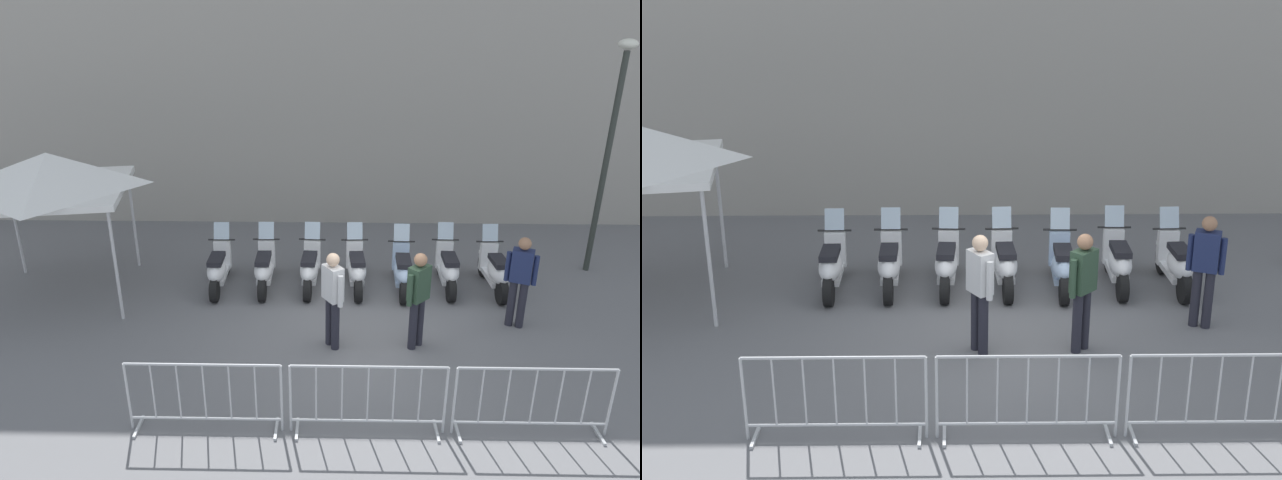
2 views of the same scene
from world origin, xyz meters
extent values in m
plane|color=slate|center=(0.00, 0.00, 0.00)|extent=(120.00, 120.00, 0.00)
cylinder|color=black|center=(-2.31, 2.92, 0.24)|extent=(0.22, 0.50, 0.48)
cylinder|color=black|center=(-2.52, 1.70, 0.24)|extent=(0.22, 0.50, 0.48)
cube|color=white|center=(-2.42, 2.31, 0.28)|extent=(0.43, 0.90, 0.10)
ellipsoid|color=white|center=(-2.46, 2.04, 0.52)|extent=(0.50, 0.89, 0.40)
cube|color=black|center=(-2.46, 2.07, 0.74)|extent=(0.38, 0.64, 0.10)
cube|color=white|center=(-2.34, 2.74, 0.55)|extent=(0.36, 0.20, 0.60)
cylinder|color=black|center=(-2.34, 2.74, 0.88)|extent=(0.56, 0.13, 0.04)
cube|color=silver|center=(-2.33, 2.79, 1.06)|extent=(0.34, 0.19, 0.35)
cube|color=white|center=(-2.31, 2.92, 0.51)|extent=(0.25, 0.35, 0.06)
cylinder|color=black|center=(-1.39, 2.79, 0.24)|extent=(0.22, 0.50, 0.48)
cylinder|color=black|center=(-1.60, 1.57, 0.24)|extent=(0.22, 0.50, 0.48)
cube|color=white|center=(-1.49, 2.18, 0.28)|extent=(0.43, 0.90, 0.10)
ellipsoid|color=white|center=(-1.54, 1.91, 0.52)|extent=(0.50, 0.89, 0.40)
cube|color=black|center=(-1.54, 1.94, 0.74)|extent=(0.38, 0.64, 0.10)
cube|color=white|center=(-1.42, 2.61, 0.55)|extent=(0.36, 0.20, 0.60)
cylinder|color=black|center=(-1.42, 2.61, 0.88)|extent=(0.56, 0.13, 0.04)
cube|color=silver|center=(-1.41, 2.66, 1.06)|extent=(0.34, 0.19, 0.35)
cube|color=white|center=(-1.39, 2.79, 0.51)|extent=(0.25, 0.35, 0.06)
cylinder|color=black|center=(-0.43, 2.63, 0.24)|extent=(0.25, 0.50, 0.48)
cylinder|color=black|center=(-0.72, 1.43, 0.24)|extent=(0.25, 0.50, 0.48)
cube|color=white|center=(-0.57, 2.03, 0.28)|extent=(0.48, 0.91, 0.10)
ellipsoid|color=white|center=(-0.64, 1.76, 0.52)|extent=(0.55, 0.90, 0.40)
cube|color=black|center=(-0.63, 1.79, 0.74)|extent=(0.42, 0.65, 0.10)
cube|color=white|center=(-0.47, 2.45, 0.55)|extent=(0.36, 0.22, 0.60)
cylinder|color=black|center=(-0.47, 2.45, 0.88)|extent=(0.55, 0.17, 0.04)
cube|color=silver|center=(-0.46, 2.50, 1.06)|extent=(0.34, 0.21, 0.35)
cube|color=white|center=(-0.43, 2.63, 0.51)|extent=(0.27, 0.36, 0.06)
cylinder|color=black|center=(0.43, 2.47, 0.24)|extent=(0.20, 0.49, 0.48)
cylinder|color=black|center=(0.26, 1.25, 0.24)|extent=(0.20, 0.49, 0.48)
cube|color=white|center=(0.34, 1.86, 0.28)|extent=(0.40, 0.90, 0.10)
ellipsoid|color=white|center=(0.30, 1.58, 0.52)|extent=(0.47, 0.88, 0.40)
cube|color=black|center=(0.31, 1.61, 0.74)|extent=(0.36, 0.63, 0.10)
cube|color=white|center=(0.40, 2.29, 0.55)|extent=(0.36, 0.19, 0.60)
cylinder|color=black|center=(0.40, 2.29, 0.88)|extent=(0.56, 0.11, 0.04)
cube|color=silver|center=(0.41, 2.34, 1.06)|extent=(0.34, 0.18, 0.35)
cube|color=white|center=(0.43, 2.47, 0.51)|extent=(0.24, 0.34, 0.06)
cylinder|color=black|center=(1.38, 2.23, 0.24)|extent=(0.24, 0.50, 0.48)
cylinder|color=black|center=(1.11, 1.02, 0.24)|extent=(0.24, 0.50, 0.48)
cube|color=#A8C1E0|center=(1.25, 1.63, 0.28)|extent=(0.46, 0.91, 0.10)
ellipsoid|color=#A8C1E0|center=(1.19, 1.35, 0.52)|extent=(0.53, 0.90, 0.40)
cube|color=black|center=(1.19, 1.38, 0.74)|extent=(0.40, 0.65, 0.10)
cube|color=#A8C1E0|center=(1.34, 2.05, 0.55)|extent=(0.36, 0.21, 0.60)
cylinder|color=black|center=(1.34, 2.05, 0.88)|extent=(0.55, 0.16, 0.04)
cube|color=silver|center=(1.35, 2.10, 1.06)|extent=(0.34, 0.21, 0.35)
cube|color=#A8C1E0|center=(1.38, 2.23, 0.51)|extent=(0.26, 0.36, 0.06)
cylinder|color=black|center=(2.31, 2.17, 0.24)|extent=(0.23, 0.50, 0.48)
cylinder|color=black|center=(2.06, 0.96, 0.24)|extent=(0.23, 0.50, 0.48)
cube|color=white|center=(2.18, 1.56, 0.28)|extent=(0.45, 0.91, 0.10)
ellipsoid|color=white|center=(2.13, 1.29, 0.52)|extent=(0.52, 0.90, 0.40)
cube|color=black|center=(2.13, 1.32, 0.74)|extent=(0.39, 0.64, 0.10)
cube|color=white|center=(2.27, 1.99, 0.55)|extent=(0.36, 0.21, 0.60)
cylinder|color=black|center=(2.27, 1.99, 0.88)|extent=(0.56, 0.15, 0.04)
cube|color=silver|center=(2.28, 2.04, 1.06)|extent=(0.34, 0.20, 0.35)
cube|color=white|center=(2.31, 2.17, 0.51)|extent=(0.26, 0.35, 0.06)
cylinder|color=black|center=(3.17, 1.93, 0.24)|extent=(0.21, 0.50, 0.48)
cylinder|color=black|center=(2.99, 0.70, 0.24)|extent=(0.21, 0.50, 0.48)
cube|color=white|center=(3.08, 1.32, 0.28)|extent=(0.40, 0.90, 0.10)
ellipsoid|color=white|center=(3.04, 1.04, 0.52)|extent=(0.48, 0.88, 0.40)
cube|color=black|center=(3.05, 1.07, 0.74)|extent=(0.36, 0.63, 0.10)
cube|color=white|center=(3.15, 1.75, 0.55)|extent=(0.36, 0.19, 0.60)
cylinder|color=black|center=(3.15, 1.75, 0.88)|extent=(0.56, 0.12, 0.04)
cube|color=silver|center=(3.15, 1.80, 1.06)|extent=(0.34, 0.18, 0.35)
cube|color=white|center=(3.17, 1.93, 0.51)|extent=(0.24, 0.35, 0.06)
cube|color=#B2B5B7|center=(-3.55, -1.89, 0.02)|extent=(0.12, 0.44, 0.04)
cube|color=#B2B5B7|center=(-1.67, -2.23, 0.02)|extent=(0.12, 0.44, 0.04)
cylinder|color=#B2B5B7|center=(-3.63, -1.87, 0.53)|extent=(0.04, 0.04, 1.05)
cylinder|color=#B2B5B7|center=(-1.59, -2.25, 0.53)|extent=(0.04, 0.04, 1.05)
cylinder|color=#B2B5B7|center=(-2.61, -2.06, 1.05)|extent=(2.05, 0.41, 0.04)
cylinder|color=#B2B5B7|center=(-2.61, -2.06, 0.18)|extent=(2.05, 0.41, 0.04)
cylinder|color=#B2B5B7|center=(-3.29, -1.94, 0.61)|extent=(0.02, 0.02, 0.87)
cylinder|color=#B2B5B7|center=(-2.95, -2.00, 0.61)|extent=(0.02, 0.02, 0.87)
cylinder|color=#B2B5B7|center=(-2.61, -2.06, 0.61)|extent=(0.02, 0.02, 0.87)
cylinder|color=#B2B5B7|center=(-2.27, -2.12, 0.61)|extent=(0.02, 0.02, 0.87)
cylinder|color=#B2B5B7|center=(-1.93, -2.19, 0.61)|extent=(0.02, 0.02, 0.87)
cube|color=#B2B5B7|center=(-1.39, -2.29, 0.02)|extent=(0.12, 0.44, 0.04)
cube|color=#B2B5B7|center=(0.49, -2.63, 0.02)|extent=(0.12, 0.44, 0.04)
cylinder|color=#B2B5B7|center=(-1.47, -2.27, 0.53)|extent=(0.04, 0.04, 1.05)
cylinder|color=#B2B5B7|center=(0.57, -2.65, 0.53)|extent=(0.04, 0.04, 1.05)
cylinder|color=#B2B5B7|center=(-0.45, -2.46, 1.05)|extent=(2.05, 0.41, 0.04)
cylinder|color=#B2B5B7|center=(-0.45, -2.46, 0.18)|extent=(2.05, 0.41, 0.04)
cylinder|color=#B2B5B7|center=(-1.13, -2.33, 0.61)|extent=(0.02, 0.02, 0.87)
cylinder|color=#B2B5B7|center=(-0.79, -2.40, 0.61)|extent=(0.02, 0.02, 0.87)
cylinder|color=#B2B5B7|center=(-0.45, -2.46, 0.61)|extent=(0.02, 0.02, 0.87)
cylinder|color=#B2B5B7|center=(-0.11, -2.52, 0.61)|extent=(0.02, 0.02, 0.87)
cylinder|color=#B2B5B7|center=(0.23, -2.58, 0.61)|extent=(0.02, 0.02, 0.87)
cube|color=#B2B5B7|center=(0.77, -2.68, 0.02)|extent=(0.12, 0.44, 0.04)
cube|color=#B2B5B7|center=(2.65, -3.03, 0.02)|extent=(0.12, 0.44, 0.04)
cylinder|color=#B2B5B7|center=(0.69, -2.67, 0.53)|extent=(0.04, 0.04, 1.05)
cylinder|color=#B2B5B7|center=(2.73, -3.04, 0.53)|extent=(0.04, 0.04, 1.05)
cylinder|color=#B2B5B7|center=(1.71, -2.86, 1.05)|extent=(2.05, 0.41, 0.04)
cylinder|color=#B2B5B7|center=(1.71, -2.86, 0.18)|extent=(2.05, 0.41, 0.04)
cylinder|color=#B2B5B7|center=(1.03, -2.73, 0.61)|extent=(0.02, 0.02, 0.87)
cylinder|color=#B2B5B7|center=(1.37, -2.79, 0.61)|extent=(0.02, 0.02, 0.87)
cylinder|color=#B2B5B7|center=(1.71, -2.86, 0.61)|extent=(0.02, 0.02, 0.87)
cylinder|color=#B2B5B7|center=(2.05, -2.92, 0.61)|extent=(0.02, 0.02, 0.87)
cylinder|color=#B2B5B7|center=(2.39, -2.98, 0.61)|extent=(0.02, 0.02, 0.87)
cylinder|color=#2D332D|center=(5.54, 1.87, 2.31)|extent=(0.12, 0.12, 4.62)
ellipsoid|color=silver|center=(5.54, 1.87, 4.74)|extent=(0.36, 0.36, 0.20)
cylinder|color=#23232D|center=(0.94, -0.45, 0.45)|extent=(0.14, 0.14, 0.90)
cylinder|color=#23232D|center=(0.79, -0.55, 0.45)|extent=(0.14, 0.14, 0.90)
cube|color=#2D4733|center=(0.86, -0.50, 1.20)|extent=(0.42, 0.38, 0.60)
sphere|color=#9E7051|center=(0.86, -0.50, 1.62)|extent=(0.22, 0.22, 0.22)
cylinder|color=#2D4733|center=(1.05, -0.37, 1.15)|extent=(0.09, 0.09, 0.55)
cylinder|color=#2D4733|center=(0.67, -0.63, 1.15)|extent=(0.09, 0.09, 0.55)
cylinder|color=#23232D|center=(2.93, -0.18, 0.45)|extent=(0.14, 0.14, 0.90)
cylinder|color=#23232D|center=(2.78, -0.08, 0.45)|extent=(0.14, 0.14, 0.90)
cube|color=navy|center=(2.85, -0.13, 1.20)|extent=(0.42, 0.38, 0.60)
sphere|color=#9E7051|center=(2.85, -0.13, 1.62)|extent=(0.22, 0.22, 0.22)
cylinder|color=navy|center=(3.05, -0.25, 1.15)|extent=(0.09, 0.09, 0.55)
cylinder|color=navy|center=(2.66, 0.00, 1.15)|extent=(0.09, 0.09, 0.55)
cylinder|color=#23232D|center=(-0.57, -0.18, 0.45)|extent=(0.14, 0.14, 0.90)
cylinder|color=#23232D|center=(-0.50, -0.35, 0.45)|extent=(0.14, 0.14, 0.90)
cube|color=silver|center=(-0.53, -0.27, 1.20)|extent=(0.34, 0.42, 0.60)
sphere|color=beige|center=(-0.53, -0.27, 1.62)|extent=(0.22, 0.22, 0.22)
cylinder|color=silver|center=(-0.62, -0.05, 1.15)|extent=(0.09, 0.09, 0.55)
cylinder|color=silver|center=(-0.45, -0.48, 1.15)|extent=(0.09, 0.09, 0.55)
cylinder|color=silver|center=(-4.22, 1.28, 1.08)|extent=(0.06, 0.06, 2.15)
cylinder|color=silver|center=(-6.62, 3.68, 1.08)|extent=(0.06, 0.06, 2.15)
cylinder|color=silver|center=(-4.22, 3.68, 1.08)|extent=(0.06, 0.06, 2.15)
cube|color=white|center=(-5.42, 2.48, 2.20)|extent=(2.67, 2.67, 0.12)
pyramid|color=white|center=(-5.42, 2.48, 2.58)|extent=(2.67, 2.67, 0.65)
camera|label=1|loc=(-2.11, -8.68, 5.46)|focal=32.67mm
camera|label=2|loc=(-2.83, -10.59, 5.54)|focal=47.33mm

